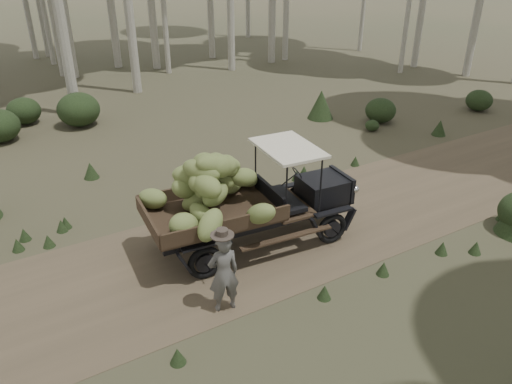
{
  "coord_description": "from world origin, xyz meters",
  "views": [
    {
      "loc": [
        -5.0,
        -8.15,
        6.15
      ],
      "look_at": [
        -0.13,
        0.03,
        1.26
      ],
      "focal_mm": 35.0,
      "sensor_mm": 36.0,
      "label": 1
    }
  ],
  "objects": [
    {
      "name": "undergrowth",
      "position": [
        -1.07,
        0.43,
        0.55
      ],
      "size": [
        24.92,
        22.3,
        1.35
      ],
      "color": "#233319",
      "rests_on": "ground"
    },
    {
      "name": "ground",
      "position": [
        0.0,
        0.0,
        0.0
      ],
      "size": [
        120.0,
        120.0,
        0.0
      ],
      "primitive_type": "plane",
      "color": "#473D2B",
      "rests_on": "ground"
    },
    {
      "name": "banana_truck",
      "position": [
        -0.73,
        0.13,
        1.41
      ],
      "size": [
        4.89,
        2.69,
        2.47
      ],
      "rotation": [
        0.0,
        0.0,
        -0.09
      ],
      "color": "black",
      "rests_on": "ground"
    },
    {
      "name": "dirt_track",
      "position": [
        0.0,
        0.0,
        0.0
      ],
      "size": [
        70.0,
        4.0,
        0.01
      ],
      "primitive_type": "cube",
      "color": "brown",
      "rests_on": "ground"
    },
    {
      "name": "farmer",
      "position": [
        -1.79,
        -1.63,
        0.81
      ],
      "size": [
        0.63,
        0.48,
        1.71
      ],
      "rotation": [
        0.0,
        0.0,
        2.98
      ],
      "color": "#4E4C47",
      "rests_on": "ground"
    }
  ]
}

